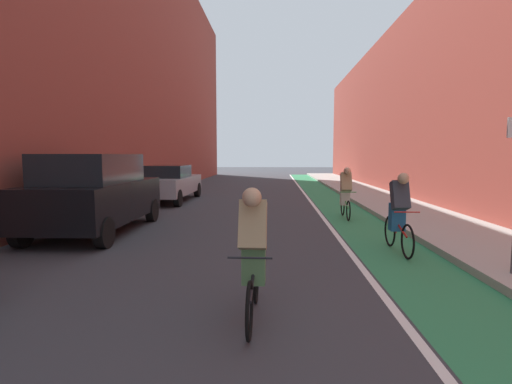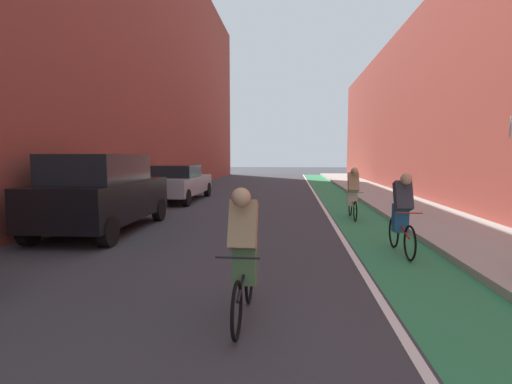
{
  "view_description": "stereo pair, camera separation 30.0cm",
  "coord_description": "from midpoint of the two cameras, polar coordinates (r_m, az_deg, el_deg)",
  "views": [
    {
      "loc": [
        1.16,
        2.65,
        1.96
      ],
      "look_at": [
        0.81,
        9.83,
        1.27
      ],
      "focal_mm": 27.18,
      "sensor_mm": 36.0,
      "label": 1
    },
    {
      "loc": [
        1.45,
        2.67,
        1.96
      ],
      "look_at": [
        0.81,
        9.83,
        1.27
      ],
      "focal_mm": 27.18,
      "sensor_mm": 36.0,
      "label": 2
    }
  ],
  "objects": [
    {
      "name": "cyclist_far",
      "position": [
        12.29,
        14.76,
        -0.11
      ],
      "size": [
        0.48,
        1.66,
        1.58
      ],
      "color": "black",
      "rests_on": "ground"
    },
    {
      "name": "lane_divider_stripe",
      "position": [
        17.34,
        9.67,
        -1.09
      ],
      "size": [
        0.12,
        43.67,
        0.0
      ],
      "primitive_type": "cube",
      "color": "white",
      "rests_on": "ground"
    },
    {
      "name": "building_facade_left",
      "position": [
        19.35,
        -18.95,
        19.77
      ],
      "size": [
        4.15,
        43.67,
        13.67
      ],
      "color": "brown",
      "rests_on": "ground"
    },
    {
      "name": "cyclist_trailing",
      "position": [
        8.24,
        21.66,
        -2.66
      ],
      "size": [
        0.48,
        1.72,
        1.61
      ],
      "color": "black",
      "rests_on": "ground"
    },
    {
      "name": "building_facade_right",
      "position": [
        20.49,
        25.18,
        11.28
      ],
      "size": [
        2.4,
        39.67,
        8.43
      ],
      "primitive_type": "cube",
      "color": "brown",
      "rests_on": "ground"
    },
    {
      "name": "sidewalk_right",
      "position": [
        17.82,
        19.3,
        -0.93
      ],
      "size": [
        2.58,
        43.67,
        0.14
      ],
      "primitive_type": "cube",
      "color": "#A8A59E",
      "rests_on": "ground"
    },
    {
      "name": "parked_suv_black",
      "position": [
        10.54,
        -20.97,
        -0.02
      ],
      "size": [
        2.05,
        4.43,
        1.98
      ],
      "color": "black",
      "rests_on": "ground"
    },
    {
      "name": "bike_lane_paint",
      "position": [
        17.44,
        12.62,
        -1.12
      ],
      "size": [
        1.6,
        43.67,
        0.0
      ],
      "primitive_type": "cube",
      "color": "#2D8451",
      "rests_on": "ground"
    },
    {
      "name": "cyclist_mid",
      "position": [
        4.63,
        0.06,
        -8.42
      ],
      "size": [
        0.48,
        1.68,
        1.6
      ],
      "color": "black",
      "rests_on": "ground"
    },
    {
      "name": "ground_plane",
      "position": [
        15.36,
        0.24,
        -1.86
      ],
      "size": [
        96.06,
        96.06,
        0.0
      ],
      "primitive_type": "plane",
      "color": "#38383D"
    },
    {
      "name": "parked_sedan_silver",
      "position": [
        16.86,
        -10.83,
        1.38
      ],
      "size": [
        1.91,
        4.73,
        1.53
      ],
      "color": "#9EA0A8",
      "rests_on": "ground"
    }
  ]
}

